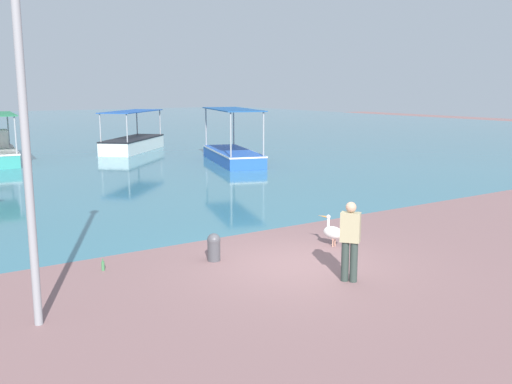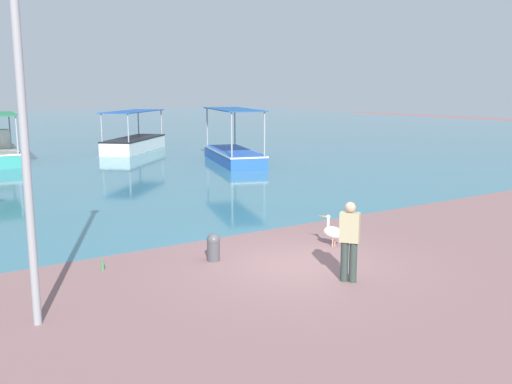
{
  "view_description": "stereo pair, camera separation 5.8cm",
  "coord_description": "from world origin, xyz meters",
  "px_view_note": "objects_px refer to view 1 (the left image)",
  "views": [
    {
      "loc": [
        -7.65,
        -9.94,
        3.99
      ],
      "look_at": [
        0.78,
        2.84,
        1.17
      ],
      "focal_mm": 40.0,
      "sensor_mm": 36.0,
      "label": 1
    },
    {
      "loc": [
        -7.6,
        -9.97,
        3.99
      ],
      "look_at": [
        0.78,
        2.84,
        1.17
      ],
      "focal_mm": 40.0,
      "sensor_mm": 36.0,
      "label": 2
    }
  ],
  "objects_px": {
    "lamp_post": "(23,111)",
    "glass_bottle": "(103,266)",
    "fishing_boat_near_right": "(233,153)",
    "mooring_bollard": "(214,246)",
    "fisherman_standing": "(350,239)",
    "fishing_boat_far_right": "(133,142)",
    "pelican": "(333,232)"
  },
  "relations": [
    {
      "from": "fishing_boat_far_right",
      "to": "fisherman_standing",
      "type": "xyz_separation_m",
      "value": [
        -5.41,
        -25.85,
        0.34
      ]
    },
    {
      "from": "fishing_boat_near_right",
      "to": "lamp_post",
      "type": "relative_size",
      "value": 1.03
    },
    {
      "from": "fishing_boat_far_right",
      "to": "glass_bottle",
      "type": "relative_size",
      "value": 21.71
    },
    {
      "from": "fishing_boat_near_right",
      "to": "glass_bottle",
      "type": "bearing_deg",
      "value": -129.96
    },
    {
      "from": "pelican",
      "to": "lamp_post",
      "type": "relative_size",
      "value": 0.12
    },
    {
      "from": "lamp_post",
      "to": "glass_bottle",
      "type": "bearing_deg",
      "value": 50.09
    },
    {
      "from": "fishing_boat_far_right",
      "to": "pelican",
      "type": "distance_m",
      "value": 23.96
    },
    {
      "from": "fishing_boat_near_right",
      "to": "fishing_boat_far_right",
      "type": "relative_size",
      "value": 1.14
    },
    {
      "from": "fisherman_standing",
      "to": "glass_bottle",
      "type": "relative_size",
      "value": 6.26
    },
    {
      "from": "pelican",
      "to": "glass_bottle",
      "type": "xyz_separation_m",
      "value": [
        -5.54,
        1.3,
        -0.27
      ]
    },
    {
      "from": "glass_bottle",
      "to": "lamp_post",
      "type": "bearing_deg",
      "value": -129.91
    },
    {
      "from": "mooring_bollard",
      "to": "glass_bottle",
      "type": "distance_m",
      "value": 2.52
    },
    {
      "from": "lamp_post",
      "to": "mooring_bollard",
      "type": "bearing_deg",
      "value": 19.68
    },
    {
      "from": "fishing_boat_near_right",
      "to": "mooring_bollard",
      "type": "xyz_separation_m",
      "value": [
        -9.48,
        -14.9,
        -0.19
      ]
    },
    {
      "from": "fisherman_standing",
      "to": "mooring_bollard",
      "type": "bearing_deg",
      "value": 120.48
    },
    {
      "from": "fishing_boat_near_right",
      "to": "mooring_bollard",
      "type": "relative_size",
      "value": 10.26
    },
    {
      "from": "fisherman_standing",
      "to": "glass_bottle",
      "type": "distance_m",
      "value": 5.43
    },
    {
      "from": "mooring_bollard",
      "to": "glass_bottle",
      "type": "height_order",
      "value": "mooring_bollard"
    },
    {
      "from": "lamp_post",
      "to": "pelican",
      "type": "bearing_deg",
      "value": 7.25
    },
    {
      "from": "fishing_boat_far_right",
      "to": "glass_bottle",
      "type": "height_order",
      "value": "fishing_boat_far_right"
    },
    {
      "from": "fisherman_standing",
      "to": "pelican",
      "type": "bearing_deg",
      "value": 56.26
    },
    {
      "from": "fishing_boat_far_right",
      "to": "pelican",
      "type": "height_order",
      "value": "fishing_boat_far_right"
    },
    {
      "from": "pelican",
      "to": "fishing_boat_near_right",
      "type": "bearing_deg",
      "value": 67.7
    },
    {
      "from": "glass_bottle",
      "to": "mooring_bollard",
      "type": "bearing_deg",
      "value": -16.5
    },
    {
      "from": "fishing_boat_near_right",
      "to": "mooring_bollard",
      "type": "distance_m",
      "value": 17.66
    },
    {
      "from": "lamp_post",
      "to": "fisherman_standing",
      "type": "xyz_separation_m",
      "value": [
        5.93,
        -1.27,
        -2.72
      ]
    },
    {
      "from": "lamp_post",
      "to": "glass_bottle",
      "type": "height_order",
      "value": "lamp_post"
    },
    {
      "from": "fishing_boat_far_right",
      "to": "lamp_post",
      "type": "height_order",
      "value": "lamp_post"
    },
    {
      "from": "fishing_boat_far_right",
      "to": "mooring_bollard",
      "type": "xyz_separation_m",
      "value": [
        -7.06,
        -23.05,
        -0.23
      ]
    },
    {
      "from": "pelican",
      "to": "fisherman_standing",
      "type": "xyz_separation_m",
      "value": [
        -1.48,
        -2.22,
        0.53
      ]
    },
    {
      "from": "fishing_boat_far_right",
      "to": "pelican",
      "type": "relative_size",
      "value": 7.33
    },
    {
      "from": "pelican",
      "to": "glass_bottle",
      "type": "bearing_deg",
      "value": 166.79
    }
  ]
}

